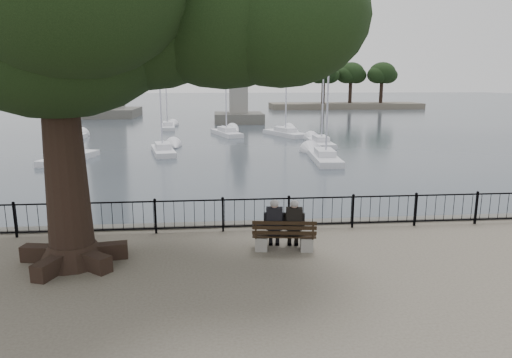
{
  "coord_description": "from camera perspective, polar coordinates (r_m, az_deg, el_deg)",
  "views": [
    {
      "loc": [
        -1.2,
        -10.7,
        4.46
      ],
      "look_at": [
        0.0,
        2.5,
        1.6
      ],
      "focal_mm": 32.0,
      "sensor_mm": 36.0,
      "label": 1
    }
  ],
  "objects": [
    {
      "name": "sailboat_b",
      "position": [
        35.71,
        -11.56,
        3.7
      ],
      "size": [
        2.48,
        5.41,
        11.6
      ],
      "color": "silver",
      "rests_on": "ground"
    },
    {
      "name": "bench",
      "position": [
        12.32,
        3.52,
        -7.53
      ],
      "size": [
        1.74,
        0.72,
        0.89
      ],
      "color": "slate",
      "rests_on": "ground"
    },
    {
      "name": "lion_monument",
      "position": [
        60.79,
        -2.2,
        9.25
      ],
      "size": [
        6.37,
        6.37,
        9.3
      ],
      "color": "#494844",
      "rests_on": "ground"
    },
    {
      "name": "far_shore",
      "position": [
        94.05,
        11.54,
        11.05
      ],
      "size": [
        30.0,
        8.6,
        9.18
      ],
      "color": "#544D40",
      "rests_on": "ground"
    },
    {
      "name": "sailboat_f",
      "position": [
        46.89,
        -3.72,
        5.87
      ],
      "size": [
        3.29,
        5.95,
        11.32
      ],
      "color": "silver",
      "rests_on": "ground"
    },
    {
      "name": "railing",
      "position": [
        13.82,
        0.0,
        -4.22
      ],
      "size": [
        22.06,
        0.06,
        1.0
      ],
      "color": "black",
      "rests_on": "ground"
    },
    {
      "name": "sailboat_c",
      "position": [
        31.93,
        8.58,
        2.77
      ],
      "size": [
        2.0,
        5.87,
        10.95
      ],
      "color": "silver",
      "rests_on": "ground"
    },
    {
      "name": "harbor",
      "position": [
        14.62,
        -0.18,
        -7.65
      ],
      "size": [
        260.0,
        260.0,
        1.2
      ],
      "color": "#494844",
      "rests_on": "ground"
    },
    {
      "name": "person_left",
      "position": [
        12.3,
        2.29,
        -5.89
      ],
      "size": [
        0.44,
        0.73,
        1.41
      ],
      "color": "black",
      "rests_on": "ground"
    },
    {
      "name": "lighthouse",
      "position": [
        74.97,
        -18.99,
        17.13
      ],
      "size": [
        9.88,
        9.88,
        30.28
      ],
      "color": "#494844",
      "rests_on": "ground"
    },
    {
      "name": "sailboat_g",
      "position": [
        46.47,
        3.65,
        5.78
      ],
      "size": [
        4.0,
        6.19,
        10.37
      ],
      "color": "silver",
      "rests_on": "ground"
    },
    {
      "name": "sailboat_e",
      "position": [
        45.94,
        -22.19,
        4.87
      ],
      "size": [
        1.71,
        5.51,
        11.22
      ],
      "color": "silver",
      "rests_on": "ground"
    },
    {
      "name": "person_right",
      "position": [
        12.31,
        4.74,
        -5.9
      ],
      "size": [
        0.44,
        0.73,
        1.41
      ],
      "color": "black",
      "rests_on": "ground"
    },
    {
      "name": "sailboat_d",
      "position": [
        39.75,
        8.09,
        4.6
      ],
      "size": [
        1.51,
        5.36,
        10.01
      ],
      "color": "silver",
      "rests_on": "ground"
    },
    {
      "name": "sailboat_h",
      "position": [
        54.1,
        -10.97,
        6.58
      ],
      "size": [
        2.02,
        5.47,
        13.34
      ],
      "color": "silver",
      "rests_on": "ground"
    },
    {
      "name": "sailboat_a",
      "position": [
        34.27,
        -22.32,
        2.62
      ],
      "size": [
        2.99,
        5.68,
        10.37
      ],
      "color": "silver",
      "rests_on": "ground"
    }
  ]
}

